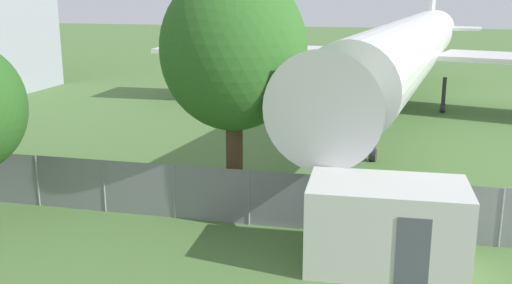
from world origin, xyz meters
TOP-DOWN VIEW (x-y plane):
  - perimeter_fence at (-0.00, 10.97)m, footprint 56.07×0.07m
  - airplane at (7.53, 30.75)m, footprint 34.01×41.74m
  - portable_cabin at (6.92, 8.86)m, footprint 4.33×2.64m
  - tree_behind_benches at (1.78, 12.05)m, footprint 4.78×4.78m

SIDE VIEW (x-z plane):
  - perimeter_fence at x=0.00m, z-range 0.00..1.84m
  - portable_cabin at x=6.92m, z-range 0.00..2.40m
  - airplane at x=7.53m, z-range -1.66..9.57m
  - tree_behind_benches at x=1.78m, z-range 1.42..9.57m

